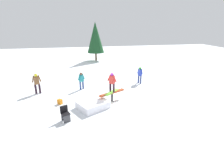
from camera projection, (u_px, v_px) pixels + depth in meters
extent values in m
plane|color=white|center=(112.00, 101.00, 12.31)|extent=(60.00, 60.00, 0.00)
cylinder|color=black|center=(112.00, 97.00, 12.21)|extent=(0.14, 0.14, 0.60)
cube|color=#A53F1E|center=(112.00, 93.00, 12.10)|extent=(1.99, 1.25, 0.08)
cube|color=white|center=(93.00, 105.00, 11.27)|extent=(2.30, 2.18, 0.46)
cube|color=#80E03D|center=(112.00, 92.00, 12.08)|extent=(1.20, 1.25, 0.03)
cylinder|color=#311B28|center=(114.00, 88.00, 11.91)|extent=(0.15, 0.15, 0.60)
cylinder|color=#311B28|center=(110.00, 87.00, 12.05)|extent=(0.15, 0.15, 0.60)
cube|color=red|center=(112.00, 80.00, 11.79)|extent=(0.40, 0.40, 0.54)
cylinder|color=red|center=(115.00, 79.00, 11.64)|extent=(0.28, 0.27, 0.49)
cylinder|color=red|center=(109.00, 78.00, 11.86)|extent=(0.28, 0.27, 0.49)
sphere|color=purple|center=(112.00, 74.00, 11.66)|extent=(0.22, 0.22, 0.22)
cylinder|color=black|center=(36.00, 89.00, 13.47)|extent=(0.15, 0.15, 0.77)
cylinder|color=black|center=(40.00, 89.00, 13.57)|extent=(0.15, 0.15, 0.77)
cube|color=brown|center=(37.00, 80.00, 13.29)|extent=(0.40, 0.29, 0.61)
cylinder|color=brown|center=(33.00, 79.00, 13.16)|extent=(0.23, 0.13, 0.54)
cylinder|color=brown|center=(40.00, 78.00, 13.32)|extent=(0.23, 0.13, 0.54)
sphere|color=yellow|center=(36.00, 75.00, 13.15)|extent=(0.24, 0.24, 0.24)
cylinder|color=navy|center=(80.00, 86.00, 14.36)|extent=(0.14, 0.14, 0.67)
cylinder|color=navy|center=(83.00, 85.00, 14.53)|extent=(0.14, 0.14, 0.67)
cube|color=teal|center=(81.00, 78.00, 14.24)|extent=(0.40, 0.36, 0.55)
cylinder|color=teal|center=(79.00, 77.00, 14.07)|extent=(0.24, 0.19, 0.49)
cylinder|color=teal|center=(83.00, 76.00, 14.34)|extent=(0.24, 0.19, 0.49)
sphere|color=brown|center=(81.00, 74.00, 14.12)|extent=(0.22, 0.22, 0.22)
cylinder|color=navy|center=(138.00, 79.00, 15.97)|extent=(0.14, 0.14, 0.72)
cylinder|color=navy|center=(141.00, 80.00, 15.78)|extent=(0.14, 0.14, 0.72)
cube|color=blue|center=(140.00, 73.00, 15.66)|extent=(0.34, 0.39, 0.56)
cylinder|color=blue|center=(138.00, 71.00, 15.77)|extent=(0.16, 0.20, 0.49)
cylinder|color=blue|center=(142.00, 72.00, 15.47)|extent=(0.16, 0.20, 0.49)
sphere|color=green|center=(140.00, 68.00, 15.53)|extent=(0.21, 0.21, 0.21)
cube|color=white|center=(171.00, 103.00, 11.97)|extent=(1.34, 1.03, 0.02)
cube|color=#3F3F44|center=(67.00, 119.00, 9.60)|extent=(0.38, 0.18, 0.44)
cube|color=#3F3F44|center=(65.00, 116.00, 9.88)|extent=(0.38, 0.18, 0.44)
cube|color=black|center=(65.00, 114.00, 9.66)|extent=(0.58, 0.58, 0.04)
cube|color=black|center=(64.00, 109.00, 9.75)|extent=(0.42, 0.21, 0.40)
cube|color=orange|center=(60.00, 102.00, 11.82)|extent=(0.37, 0.36, 0.34)
cylinder|color=#4C331E|center=(96.00, 57.00, 25.43)|extent=(0.24, 0.24, 1.19)
cone|color=#194723|center=(95.00, 37.00, 24.53)|extent=(2.38, 2.38, 4.22)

